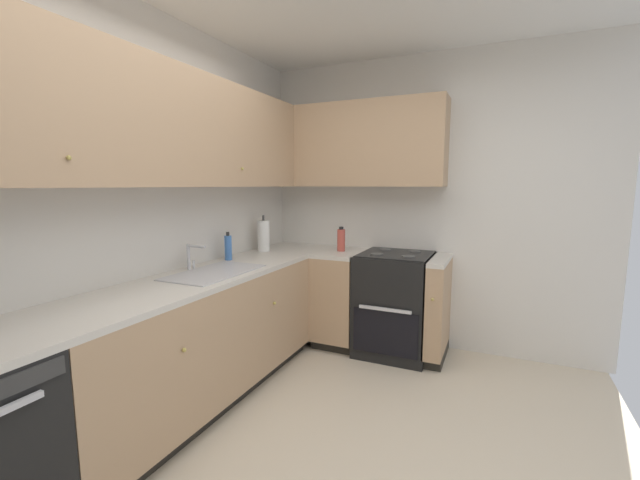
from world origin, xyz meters
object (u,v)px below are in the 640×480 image
Objects in this scene: oven_range at (395,303)px; soap_bottle at (228,247)px; paper_towel_roll at (264,236)px; oil_bottle at (341,240)px.

soap_bottle is at bearing 124.54° from oven_range.
paper_towel_roll is (0.50, -0.02, 0.04)m from soap_bottle.
paper_towel_roll reaches higher than oven_range.
oven_range is at bearing -55.46° from soap_bottle.
paper_towel_roll is at bearing 114.21° from oil_bottle.
paper_towel_roll is 0.72m from oil_bottle.
paper_towel_roll is at bearing -2.27° from soap_bottle.
soap_bottle reaches higher than oil_bottle.
oil_bottle is at bearing -40.17° from soap_bottle.
soap_bottle is (-0.82, 1.19, 0.54)m from oven_range.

